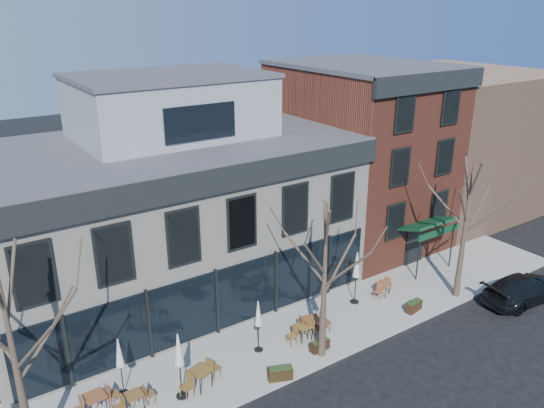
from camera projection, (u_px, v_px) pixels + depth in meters
ground at (217, 336)px, 24.43m from camera, size 120.00×120.00×0.00m
sidewalk_front at (302, 335)px, 24.44m from camera, size 33.50×4.70×0.15m
corner_building at (167, 208)px, 26.74m from camera, size 18.39×10.39×11.10m
red_brick_building at (359, 154)px, 33.14m from camera, size 8.20×11.78×11.18m
bg_building at (449, 139)px, 39.39m from camera, size 12.00×12.00×10.00m
tree_corner at (15, 361)px, 16.00m from camera, size 3.93×3.98×7.92m
tree_mid at (325, 280)px, 21.65m from camera, size 3.50×3.55×7.04m
tree_right at (465, 227)px, 26.29m from camera, size 3.72×3.77×7.48m
parked_sedan at (523, 289)px, 27.16m from camera, size 5.00×2.34×1.41m
cafe_set_0 at (95, 402)px, 19.46m from camera, size 1.86×0.79×0.97m
cafe_set_1 at (134, 400)px, 19.68m from camera, size 1.59×0.67×0.83m
cafe_set_2 at (200, 376)px, 20.76m from camera, size 1.99×1.02×1.02m
cafe_set_3 at (303, 331)px, 23.79m from camera, size 1.71×0.69×0.90m
cafe_set_4 at (311, 325)px, 24.15m from camera, size 1.96×0.92×1.01m
cafe_set_5 at (383, 287)px, 27.58m from camera, size 1.59×0.87×0.82m
umbrella_0 at (119, 356)px, 19.98m from camera, size 0.40×0.40×2.51m
umbrella_1 at (179, 353)px, 19.75m from camera, size 0.46×0.46×2.85m
umbrella_2 at (258, 316)px, 22.61m from camera, size 0.39×0.39×2.46m
umbrella_3 at (322, 295)px, 24.09m from camera, size 0.41×0.41×2.55m
umbrella_4 at (357, 267)px, 26.27m from camera, size 0.45×0.45×2.83m
planter_1 at (280, 373)px, 21.34m from camera, size 1.08×0.75×0.56m
planter_2 at (320, 345)px, 23.14m from camera, size 0.91×0.39×0.50m
planter_3 at (414, 306)px, 26.13m from camera, size 1.01×0.55×0.54m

